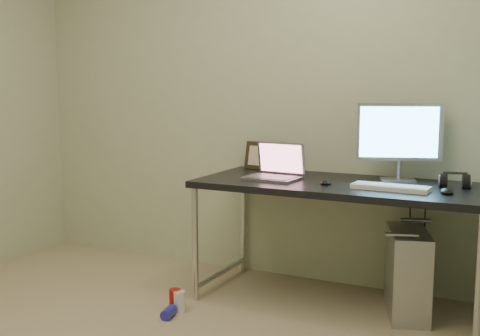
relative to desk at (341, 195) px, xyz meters
name	(u,v)px	position (x,y,z in m)	size (l,w,h in m)	color
wall_back	(249,96)	(-0.79, 0.37, 0.57)	(3.50, 0.02, 2.50)	beige
desk	(341,195)	(0.00, 0.00, 0.00)	(1.71, 0.75, 0.75)	black
tower_computer	(407,272)	(0.40, 0.01, -0.43)	(0.35, 0.52, 0.53)	#B3B3B8
cable_a	(410,234)	(0.35, 0.32, -0.28)	(0.01, 0.01, 0.70)	black
cable_b	(424,240)	(0.44, 0.30, -0.30)	(0.01, 0.01, 0.72)	black
can_red	(175,299)	(-0.84, -0.54, -0.61)	(0.07, 0.07, 0.13)	#B4140F
can_white	(180,302)	(-0.80, -0.55, -0.61)	(0.07, 0.07, 0.13)	white
can_blue	(169,313)	(-0.80, -0.66, -0.65)	(0.06, 0.06, 0.11)	#272CBC
laptop	(275,170)	(-0.41, -0.04, 0.13)	(0.34, 0.28, 0.22)	#9E9DA5
monitor	(399,136)	(0.29, 0.20, 0.35)	(0.48, 0.21, 0.47)	#9E9DA5
keyboard	(391,187)	(0.32, -0.12, 0.09)	(0.42, 0.14, 0.03)	white
mouse_right	(447,190)	(0.61, -0.10, 0.09)	(0.07, 0.11, 0.04)	black
mouse_left	(326,181)	(-0.06, -0.10, 0.09)	(0.06, 0.10, 0.03)	black
headphones	(455,182)	(0.63, 0.12, 0.10)	(0.18, 0.11, 0.11)	black
picture_frame	(261,156)	(-0.66, 0.29, 0.17)	(0.24, 0.03, 0.19)	black
webcam	(286,158)	(-0.46, 0.25, 0.17)	(0.05, 0.04, 0.13)	silver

